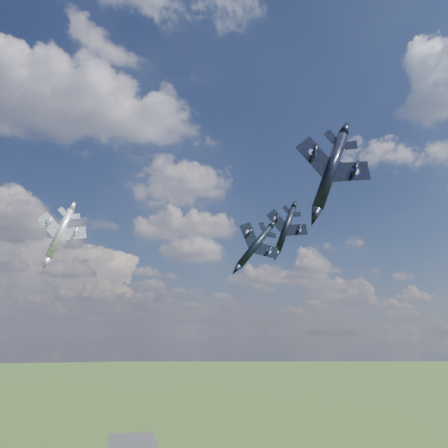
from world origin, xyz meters
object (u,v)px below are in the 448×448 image
object	(u,v)px
jet_right_navy	(330,171)
jet_high_navy	(285,229)
jet_lead_navy	(255,246)
jet_left_silver	(60,234)

from	to	relation	value
jet_right_navy	jet_high_navy	size ratio (longest dim) A/B	1.03
jet_right_navy	jet_lead_navy	bearing A→B (deg)	107.50
jet_lead_navy	jet_high_navy	world-z (taller)	jet_high_navy
jet_right_navy	jet_high_navy	distance (m)	42.89
jet_high_navy	jet_lead_navy	bearing A→B (deg)	-124.62
jet_right_navy	jet_left_silver	distance (m)	58.00
jet_lead_navy	jet_left_silver	world-z (taller)	jet_left_silver
jet_lead_navy	jet_left_silver	size ratio (longest dim) A/B	0.83
jet_right_navy	jet_left_silver	size ratio (longest dim) A/B	1.06
jet_left_silver	jet_right_navy	bearing A→B (deg)	-49.02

